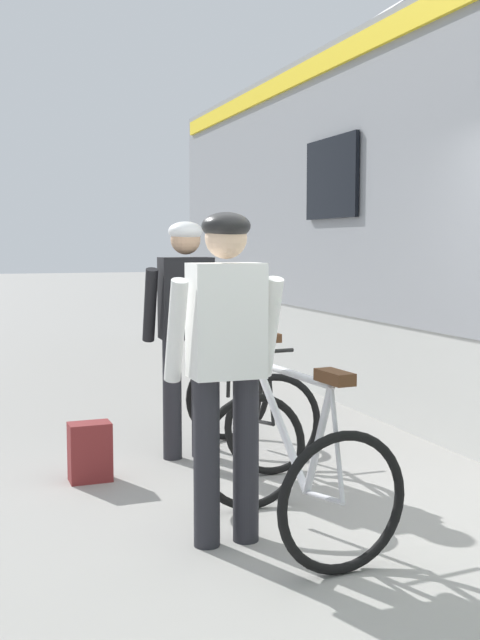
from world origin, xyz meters
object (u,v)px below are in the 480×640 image
Objects in this scene: bicycle_near_silver at (294,466)px; bicycle_far_black at (249,404)px; backpack_on_platform at (90,452)px; cyclist_near_in_white at (226,348)px; cyclist_far_in_dark at (186,318)px.

bicycle_far_black is (0.35, 1.65, 0.00)m from bicycle_near_silver.
cyclist_near_in_white is at bearing -70.40° from backpack_on_platform.
bicycle_far_black is (0.71, 1.58, -0.65)m from cyclist_near_in_white.
cyclist_far_in_dark is at bearing 93.46° from bicycle_near_silver.
bicycle_far_black is at bearing -15.57° from cyclist_far_in_dark.
cyclist_far_in_dark is 1.56× the size of bicycle_near_silver.
backpack_on_platform is at bearing 121.89° from bicycle_near_silver.
cyclist_near_in_white is at bearing -98.48° from cyclist_far_in_dark.
cyclist_far_in_dark is 1.21m from backpack_on_platform.
cyclist_far_in_dark is 4.40× the size of backpack_on_platform.
bicycle_near_silver and bicycle_far_black have the same top height.
cyclist_near_in_white is at bearing -114.10° from bicycle_far_black.
bicycle_near_silver is at bearing -10.28° from cyclist_near_in_white.
backpack_on_platform is at bearing 111.05° from cyclist_near_in_white.
cyclist_near_in_white reaches higher than bicycle_far_black.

